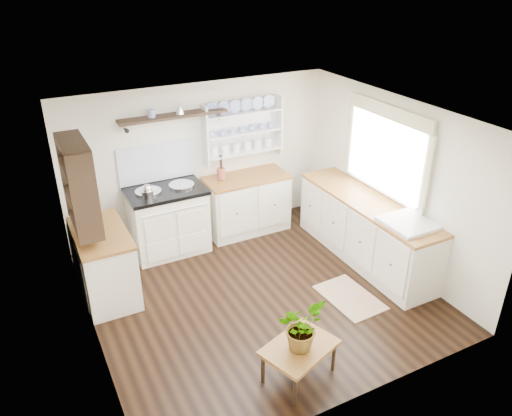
# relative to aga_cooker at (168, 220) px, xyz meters

# --- Properties ---
(floor) EXTENTS (4.00, 3.80, 0.01)m
(floor) POSITION_rel_aga_cooker_xyz_m (0.66, -1.57, -0.49)
(floor) COLOR black
(floor) RESTS_ON ground
(wall_back) EXTENTS (4.00, 0.02, 2.30)m
(wall_back) POSITION_rel_aga_cooker_xyz_m (0.66, 0.33, 0.66)
(wall_back) COLOR #ECE5CC
(wall_back) RESTS_ON ground
(wall_right) EXTENTS (0.02, 3.80, 2.30)m
(wall_right) POSITION_rel_aga_cooker_xyz_m (2.66, -1.57, 0.66)
(wall_right) COLOR #ECE5CC
(wall_right) RESTS_ON ground
(wall_left) EXTENTS (0.02, 3.80, 2.30)m
(wall_left) POSITION_rel_aga_cooker_xyz_m (-1.34, -1.57, 0.66)
(wall_left) COLOR #ECE5CC
(wall_left) RESTS_ON ground
(ceiling) EXTENTS (4.00, 3.80, 0.01)m
(ceiling) POSITION_rel_aga_cooker_xyz_m (0.66, -1.57, 1.81)
(ceiling) COLOR white
(ceiling) RESTS_ON wall_back
(window) EXTENTS (0.08, 1.55, 1.22)m
(window) POSITION_rel_aga_cooker_xyz_m (2.61, -1.42, 1.07)
(window) COLOR white
(window) RESTS_ON wall_right
(aga_cooker) EXTENTS (1.08, 0.75, 1.00)m
(aga_cooker) POSITION_rel_aga_cooker_xyz_m (0.00, 0.00, 0.00)
(aga_cooker) COLOR white
(aga_cooker) RESTS_ON floor
(back_cabinets) EXTENTS (1.27, 0.63, 0.90)m
(back_cabinets) POSITION_rel_aga_cooker_xyz_m (1.26, 0.03, -0.03)
(back_cabinets) COLOR white
(back_cabinets) RESTS_ON floor
(right_cabinets) EXTENTS (0.62, 2.43, 0.90)m
(right_cabinets) POSITION_rel_aga_cooker_xyz_m (2.36, -1.47, -0.03)
(right_cabinets) COLOR white
(right_cabinets) RESTS_ON floor
(belfast_sink) EXTENTS (0.55, 0.60, 0.45)m
(belfast_sink) POSITION_rel_aga_cooker_xyz_m (2.36, -2.22, 0.31)
(belfast_sink) COLOR white
(belfast_sink) RESTS_ON right_cabinets
(left_cabinets) EXTENTS (0.62, 1.13, 0.90)m
(left_cabinets) POSITION_rel_aga_cooker_xyz_m (-1.04, -0.67, -0.03)
(left_cabinets) COLOR white
(left_cabinets) RESTS_ON floor
(plate_rack) EXTENTS (1.20, 0.22, 0.90)m
(plate_rack) POSITION_rel_aga_cooker_xyz_m (1.31, 0.29, 1.06)
(plate_rack) COLOR white
(plate_rack) RESTS_ON wall_back
(high_shelf) EXTENTS (1.50, 0.29, 0.16)m
(high_shelf) POSITION_rel_aga_cooker_xyz_m (0.26, 0.21, 1.42)
(high_shelf) COLOR black
(high_shelf) RESTS_ON wall_back
(left_shelving) EXTENTS (0.28, 0.80, 1.05)m
(left_shelving) POSITION_rel_aga_cooker_xyz_m (-1.18, -0.67, 1.06)
(left_shelving) COLOR black
(left_shelving) RESTS_ON wall_left
(kettle) EXTENTS (0.17, 0.17, 0.21)m
(kettle) POSITION_rel_aga_cooker_xyz_m (-0.28, -0.12, 0.54)
(kettle) COLOR silver
(kettle) RESTS_ON aga_cooker
(utensil_crock) EXTENTS (0.13, 0.13, 0.15)m
(utensil_crock) POSITION_rel_aga_cooker_xyz_m (0.89, 0.11, 0.50)
(utensil_crock) COLOR #9F4B3A
(utensil_crock) RESTS_ON back_cabinets
(center_table) EXTENTS (0.85, 0.72, 0.39)m
(center_table) POSITION_rel_aga_cooker_xyz_m (0.37, -2.97, -0.15)
(center_table) COLOR brown
(center_table) RESTS_ON floor
(potted_plant) EXTENTS (0.59, 0.57, 0.50)m
(potted_plant) POSITION_rel_aga_cooker_xyz_m (0.37, -2.97, 0.15)
(potted_plant) COLOR #3F7233
(potted_plant) RESTS_ON center_table
(floor_rug) EXTENTS (0.60, 0.88, 0.02)m
(floor_rug) POSITION_rel_aga_cooker_xyz_m (1.63, -2.16, -0.48)
(floor_rug) COLOR #9D7A5B
(floor_rug) RESTS_ON floor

